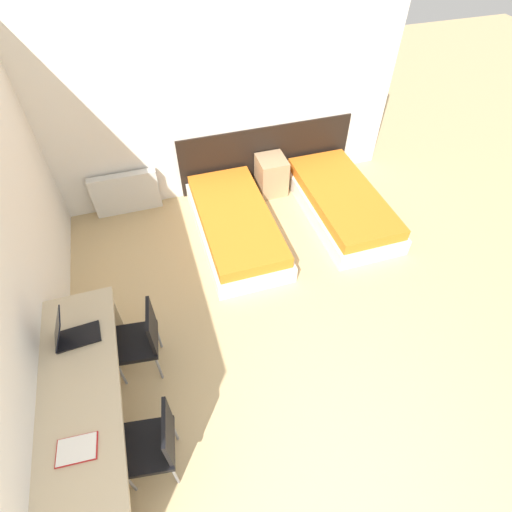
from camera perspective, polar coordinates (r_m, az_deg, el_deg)
wall_back at (r=5.38m, az=-6.78°, el=21.09°), size 5.16×0.05×2.70m
wall_left at (r=3.67m, az=-31.99°, el=-0.99°), size 0.05×5.37×2.70m
headboard_panel at (r=5.96m, az=1.48°, el=14.18°), size 2.54×0.03×0.89m
bed_near_window at (r=5.17m, az=-2.92°, el=4.49°), size 0.94×1.98×0.38m
bed_near_door at (r=5.62m, az=12.08°, el=7.46°), size 0.94×1.98×0.38m
nightstand at (r=5.86m, az=2.21°, el=11.48°), size 0.39×0.43×0.54m
radiator at (r=5.76m, az=-18.05°, el=8.54°), size 0.89×0.12×0.59m
desk at (r=3.65m, az=-23.26°, el=-17.95°), size 0.61×1.90×0.73m
chair_near_laptop at (r=3.89m, az=-16.11°, el=-11.19°), size 0.45×0.45×0.85m
chair_near_notebook at (r=3.44m, az=-14.27°, el=-24.42°), size 0.46×0.46×0.85m
laptop at (r=3.72m, az=-24.91°, el=-10.09°), size 0.38×0.23×0.35m
open_notebook at (r=3.31m, az=-24.23°, el=-23.88°), size 0.29×0.21×0.02m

